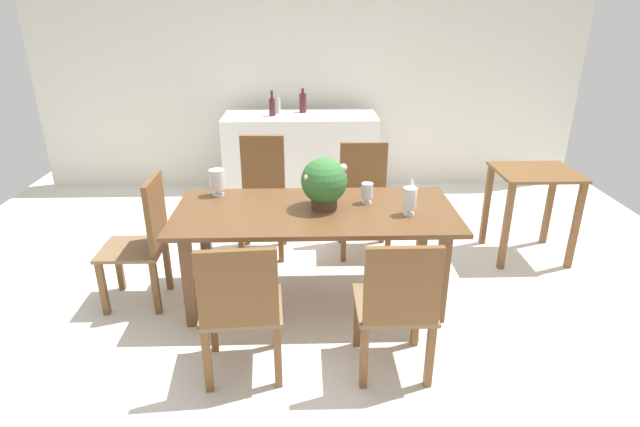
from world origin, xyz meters
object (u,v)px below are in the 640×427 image
at_px(chair_far_right, 364,192).
at_px(dining_table, 315,222).
at_px(flower_centerpiece, 324,182).
at_px(wine_glass, 411,183).
at_px(crystal_vase_left, 367,192).
at_px(wine_bottle_green, 272,106).
at_px(chair_head_end, 145,237).
at_px(chair_near_left, 240,305).
at_px(wine_bottle_clear, 278,105).
at_px(side_table, 533,192).
at_px(chair_near_right, 397,303).
at_px(kitchen_counter, 301,158).
at_px(crystal_vase_right, 410,199).
at_px(crystal_vase_center_near, 217,180).
at_px(wine_bottle_amber, 303,103).
at_px(chair_far_left, 263,190).

bearing_deg(chair_far_right, dining_table, -116.51).
relative_size(flower_centerpiece, wine_glass, 2.57).
distance_m(crystal_vase_left, wine_bottle_green, 2.17).
relative_size(dining_table, chair_far_right, 2.09).
relative_size(chair_head_end, crystal_vase_left, 6.37).
bearing_deg(crystal_vase_left, chair_head_end, -175.93).
height_order(wine_glass, wine_bottle_green, wine_bottle_green).
distance_m(chair_near_left, flower_centerpiece, 1.14).
distance_m(wine_bottle_clear, side_table, 2.79).
distance_m(flower_centerpiece, wine_glass, 0.73).
bearing_deg(chair_far_right, chair_near_right, -89.57).
xyz_separation_m(kitchen_counter, wine_bottle_clear, (-0.25, 0.09, 0.58)).
distance_m(chair_near_right, kitchen_counter, 3.11).
height_order(chair_far_right, flower_centerpiece, flower_centerpiece).
xyz_separation_m(chair_far_right, crystal_vase_right, (0.20, -1.01, 0.32)).
bearing_deg(crystal_vase_center_near, chair_far_right, 25.91).
distance_m(chair_near_right, wine_bottle_amber, 3.29).
distance_m(chair_far_left, chair_near_left, 1.79).
bearing_deg(chair_head_end, flower_centerpiece, 91.44).
xyz_separation_m(chair_head_end, wine_bottle_clear, (0.88, 2.24, 0.54)).
bearing_deg(wine_bottle_clear, crystal_vase_right, -66.55).
distance_m(chair_head_end, wine_glass, 2.03).
bearing_deg(chair_far_left, side_table, -3.15).
relative_size(crystal_vase_right, wine_bottle_amber, 0.75).
xyz_separation_m(wine_glass, kitchen_counter, (-0.87, 1.88, -0.35)).
xyz_separation_m(chair_near_left, wine_glass, (1.20, 1.17, 0.32)).
xyz_separation_m(chair_near_right, wine_glass, (0.29, 1.18, 0.32)).
bearing_deg(chair_far_left, chair_near_right, -61.04).
bearing_deg(wine_bottle_amber, wine_bottle_clear, -170.38).
bearing_deg(flower_centerpiece, wine_glass, 19.52).
xyz_separation_m(chair_near_right, crystal_vase_right, (0.20, 0.79, 0.34)).
bearing_deg(side_table, crystal_vase_center_near, -172.12).
bearing_deg(chair_head_end, chair_near_right, 61.98).
distance_m(chair_far_right, chair_far_left, 0.91).
xyz_separation_m(kitchen_counter, wine_bottle_amber, (0.03, 0.13, 0.60)).
height_order(dining_table, crystal_vase_right, crystal_vase_right).
bearing_deg(wine_bottle_amber, dining_table, -87.79).
height_order(chair_head_end, chair_far_right, chair_head_end).
height_order(chair_far_left, crystal_vase_center_near, chair_far_left).
height_order(crystal_vase_left, wine_glass, crystal_vase_left).
bearing_deg(chair_far_left, chair_far_right, 2.09).
distance_m(chair_far_right, wine_bottle_green, 1.60).
relative_size(chair_far_left, chair_near_left, 1.13).
height_order(flower_centerpiece, wine_glass, flower_centerpiece).
xyz_separation_m(crystal_vase_left, kitchen_counter, (-0.51, 2.04, -0.34)).
distance_m(chair_near_left, wine_glass, 1.71).
bearing_deg(chair_far_right, crystal_vase_left, -94.63).
height_order(chair_head_end, crystal_vase_right, chair_head_end).
bearing_deg(dining_table, wine_bottle_green, 101.19).
bearing_deg(chair_far_left, wine_bottle_amber, 77.50).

